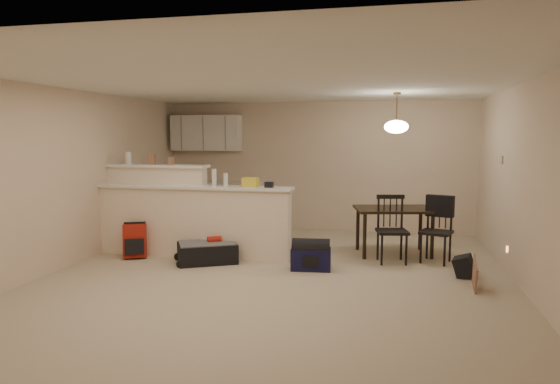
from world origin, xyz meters
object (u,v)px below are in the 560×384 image
(red_backpack, at_px, (135,241))
(navy_duffel, at_px, (311,259))
(dining_chair_near, at_px, (392,230))
(dining_table, at_px, (394,214))
(dining_chair_far, at_px, (436,230))
(pendant_lamp, at_px, (396,126))
(suitcase, at_px, (207,253))
(black_daypack, at_px, (464,267))

(red_backpack, height_order, navy_duffel, red_backpack)
(dining_chair_near, bearing_deg, dining_table, 75.80)
(navy_duffel, bearing_deg, red_backpack, 171.61)
(dining_table, relative_size, dining_chair_near, 1.35)
(dining_chair_far, height_order, navy_duffel, dining_chair_far)
(pendant_lamp, xyz_separation_m, suitcase, (-2.66, -1.10, -1.85))
(dining_chair_far, bearing_deg, dining_chair_near, -147.51)
(suitcase, relative_size, navy_duffel, 1.53)
(dining_table, distance_m, suitcase, 2.92)
(pendant_lamp, xyz_separation_m, red_backpack, (-3.83, -1.08, -1.74))
(dining_chair_near, xyz_separation_m, black_daypack, (0.93, -0.54, -0.36))
(suitcase, xyz_separation_m, red_backpack, (-1.17, 0.03, 0.11))
(dining_chair_far, height_order, black_daypack, dining_chair_far)
(dining_chair_far, relative_size, navy_duffel, 1.75)
(navy_duffel, relative_size, black_daypack, 1.78)
(dining_table, bearing_deg, navy_duffel, -146.67)
(dining_chair_far, bearing_deg, black_daypack, -46.47)
(pendant_lamp, distance_m, red_backpack, 4.34)
(dining_chair_far, relative_size, red_backpack, 1.88)
(pendant_lamp, relative_size, dining_chair_far, 0.65)
(dining_chair_far, xyz_separation_m, red_backpack, (-4.43, -0.69, -0.22))
(suitcase, bearing_deg, dining_chair_far, -15.80)
(navy_duffel, bearing_deg, black_daypack, -3.65)
(dining_chair_far, bearing_deg, pendant_lamp, 166.39)
(dining_chair_near, xyz_separation_m, navy_duffel, (-1.09, -0.64, -0.34))
(dining_chair_near, height_order, red_backpack, dining_chair_near)
(dining_table, distance_m, navy_duffel, 1.69)
(suitcase, bearing_deg, black_daypack, -27.73)
(dining_chair_far, bearing_deg, dining_table, 166.39)
(suitcase, bearing_deg, dining_table, -5.63)
(red_backpack, bearing_deg, navy_duffel, -27.25)
(dining_chair_far, xyz_separation_m, black_daypack, (0.31, -0.69, -0.34))
(dining_table, relative_size, pendant_lamp, 2.13)
(dining_table, distance_m, black_daypack, 1.50)
(dining_table, height_order, pendant_lamp, pendant_lamp)
(black_daypack, bearing_deg, pendant_lamp, 54.82)
(dining_table, relative_size, red_backpack, 2.59)
(dining_table, relative_size, suitcase, 1.58)
(dining_chair_near, bearing_deg, navy_duffel, -161.23)
(dining_table, distance_m, dining_chair_far, 0.73)
(navy_duffel, bearing_deg, dining_chair_far, 18.18)
(dining_table, height_order, suitcase, dining_table)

